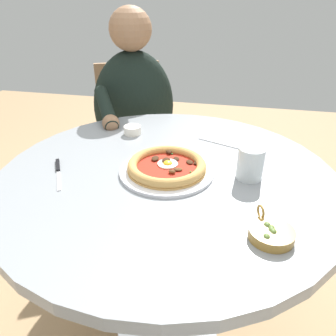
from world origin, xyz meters
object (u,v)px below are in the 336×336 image
at_px(fork_utensil, 221,144).
at_px(cafe_chair_diner, 133,132).
at_px(steak_knife, 58,169).
at_px(diner_person, 136,142).
at_px(pizza_on_plate, 166,167).
at_px(ramekin_capers, 132,130).
at_px(water_glass, 250,165).
at_px(dining_table, 167,206).
at_px(olive_pan, 271,233).

bearing_deg(fork_utensil, cafe_chair_diner, 44.32).
relative_size(steak_knife, diner_person, 0.14).
height_order(pizza_on_plate, fork_utensil, pizza_on_plate).
xyz_separation_m(ramekin_capers, fork_utensil, (-0.02, -0.34, -0.02)).
relative_size(fork_utensil, cafe_chair_diner, 0.19).
bearing_deg(ramekin_capers, diner_person, 16.77).
bearing_deg(diner_person, ramekin_capers, -163.23).
bearing_deg(water_glass, dining_table, 93.58).
xyz_separation_m(dining_table, fork_utensil, (0.24, -0.15, 0.13)).
relative_size(steak_knife, fork_utensil, 0.99).
height_order(steak_knife, cafe_chair_diner, cafe_chair_diner).
bearing_deg(cafe_chair_diner, steak_knife, -177.63).
bearing_deg(ramekin_capers, steak_knife, 156.65).
bearing_deg(olive_pan, water_glass, 10.34).
bearing_deg(diner_person, dining_table, -154.19).
xyz_separation_m(steak_knife, cafe_chair_diner, (0.83, 0.03, -0.22)).
distance_m(water_glass, ramekin_capers, 0.50).
distance_m(dining_table, diner_person, 0.71).
bearing_deg(diner_person, olive_pan, -145.70).
height_order(dining_table, olive_pan, olive_pan).
relative_size(dining_table, steak_knife, 6.16).
distance_m(dining_table, cafe_chair_diner, 0.86).
height_order(pizza_on_plate, ramekin_capers, pizza_on_plate).
height_order(water_glass, olive_pan, water_glass).
bearing_deg(water_glass, olive_pan, -169.66).
relative_size(diner_person, cafe_chair_diner, 1.32).
relative_size(pizza_on_plate, steak_knife, 1.72).
bearing_deg(pizza_on_plate, diner_person, 25.57).
bearing_deg(pizza_on_plate, fork_utensil, -31.86).
distance_m(dining_table, steak_knife, 0.37).
bearing_deg(fork_utensil, olive_pan, -163.22).
bearing_deg(cafe_chair_diner, fork_utensil, -135.68).
relative_size(dining_table, water_glass, 10.66).
bearing_deg(dining_table, cafe_chair_diner, 25.67).
distance_m(pizza_on_plate, water_glass, 0.25).
distance_m(pizza_on_plate, steak_knife, 0.34).
relative_size(ramekin_capers, fork_utensil, 0.39).
bearing_deg(dining_table, steak_knife, 101.08).
xyz_separation_m(pizza_on_plate, olive_pan, (-0.24, -0.30, -0.00)).
distance_m(ramekin_capers, fork_utensil, 0.34).
relative_size(ramekin_capers, diner_person, 0.06).
xyz_separation_m(dining_table, olive_pan, (-0.25, -0.29, 0.15)).
bearing_deg(water_glass, pizza_on_plate, 94.64).
bearing_deg(dining_table, water_glass, -86.42).
bearing_deg(olive_pan, dining_table, 50.03).
relative_size(steak_knife, ramekin_capers, 2.55).
height_order(dining_table, diner_person, diner_person).
bearing_deg(dining_table, ramekin_capers, 36.84).
xyz_separation_m(pizza_on_plate, fork_utensil, (0.24, -0.15, -0.02)).
bearing_deg(water_glass, fork_utensil, 23.88).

